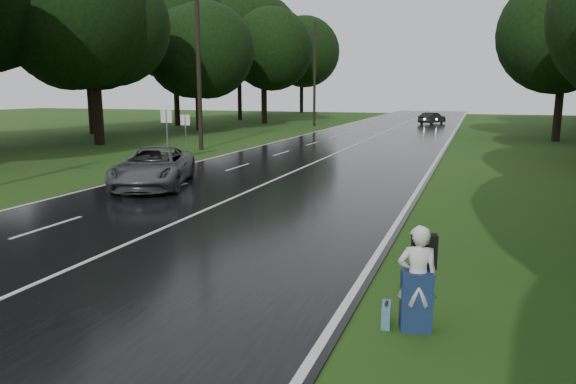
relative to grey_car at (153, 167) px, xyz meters
name	(u,v)px	position (x,y,z in m)	size (l,w,h in m)	color
ground	(87,263)	(3.84, -8.24, -0.78)	(160.00, 160.00, 0.00)	#244514
road	(331,156)	(3.84, 11.76, -0.76)	(12.00, 140.00, 0.04)	black
lane_center	(331,155)	(3.84, 11.76, -0.74)	(0.12, 140.00, 0.01)	silver
grey_car	(153,167)	(0.00, 0.00, 0.00)	(2.46, 5.33, 1.48)	#4F5154
far_car	(432,118)	(6.79, 43.15, -0.11)	(1.33, 3.81, 1.26)	black
hitchhiker	(417,282)	(10.87, -9.10, 0.00)	(0.69, 0.65, 1.68)	silver
suitcase	(386,315)	(10.40, -9.08, -0.62)	(0.13, 0.46, 0.33)	teal
utility_pole_mid	(201,150)	(-4.66, 12.08, -0.78)	(1.80, 0.28, 10.40)	black
utility_pole_far	(314,126)	(-4.66, 36.28, -0.78)	(1.80, 0.28, 10.47)	black
road_sign_a	(168,163)	(-3.36, 6.27, -0.78)	(0.65, 0.10, 2.70)	white
road_sign_b	(187,158)	(-3.36, 8.10, -0.78)	(0.57, 0.10, 2.38)	white
tree_left_d	(100,144)	(-12.92, 12.69, -0.78)	(9.40, 9.40, 14.68)	black
tree_left_e	(199,131)	(-12.51, 25.88, -0.78)	(7.64, 7.64, 11.94)	black
tree_left_f	(265,124)	(-11.00, 37.98, -0.78)	(9.07, 9.07, 14.16)	black
tree_right_e	(555,141)	(17.01, 25.92, -0.78)	(8.53, 8.53, 13.32)	black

